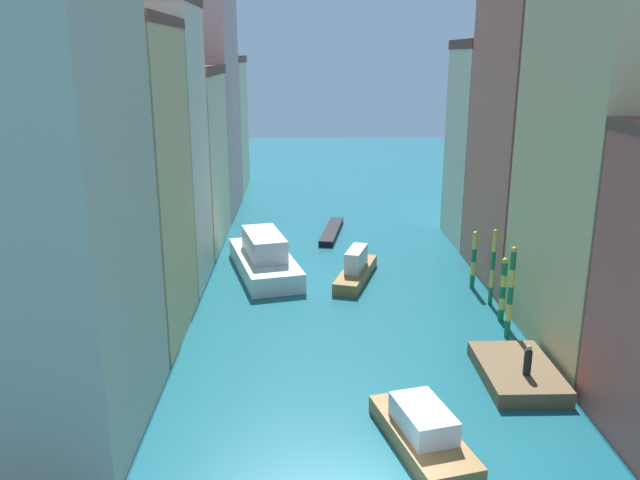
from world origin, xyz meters
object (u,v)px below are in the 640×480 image
mooring_pole_0 (510,292)px  mooring_pole_2 (493,267)px  gondola_black (332,231)px  motorboat_1 (423,431)px  mooring_pole_1 (503,289)px  motorboat_0 (356,269)px  waterfront_dock (517,372)px  mooring_pole_3 (474,259)px  person_on_dock (528,361)px  vaporetto_white (264,258)px

mooring_pole_0 → mooring_pole_2: 4.87m
mooring_pole_2 → gondola_black: (-9.16, 16.56, -2.21)m
motorboat_1 → mooring_pole_1: bearing=61.1°
mooring_pole_0 → mooring_pole_1: size_ratio=1.36×
gondola_black → motorboat_0: (1.16, -11.82, 0.51)m
waterfront_dock → mooring_pole_1: (1.32, 7.07, 1.61)m
gondola_black → motorboat_1: bearing=-85.9°
waterfront_dock → gondola_black: bearing=106.5°
mooring_pole_0 → gondola_black: bearing=112.2°
waterfront_dock → mooring_pole_1: bearing=79.5°
mooring_pole_1 → mooring_pole_2: bearing=88.0°
waterfront_dock → mooring_pole_3: mooring_pole_3 is taller
person_on_dock → mooring_pole_1: 8.10m
person_on_dock → motorboat_1: size_ratio=0.23×
mooring_pole_2 → motorboat_0: size_ratio=0.68×
mooring_pole_0 → vaporetto_white: 17.97m
mooring_pole_2 → motorboat_0: mooring_pole_2 is taller
waterfront_dock → vaporetto_white: bearing=129.1°
mooring_pole_2 → motorboat_0: 9.45m
mooring_pole_2 → vaporetto_white: mooring_pole_2 is taller
waterfront_dock → mooring_pole_2: bearing=81.7°
waterfront_dock → vaporetto_white: vaporetto_white is taller
mooring_pole_0 → mooring_pole_2: (0.43, 4.85, -0.19)m
mooring_pole_0 → vaporetto_white: size_ratio=0.50×
motorboat_0 → mooring_pole_2: bearing=-30.7°
gondola_black → mooring_pole_0: bearing=-67.8°
mooring_pole_1 → vaporetto_white: size_ratio=0.37×
person_on_dock → mooring_pole_2: size_ratio=0.31×
mooring_pole_2 → vaporetto_white: bearing=156.0°
person_on_dock → waterfront_dock: bearing=96.4°
mooring_pole_0 → mooring_pole_3: bearing=89.5°
person_on_dock → vaporetto_white: 21.37m
waterfront_dock → mooring_pole_0: 5.35m
mooring_pole_3 → motorboat_0: size_ratio=0.55×
mooring_pole_1 → mooring_pole_0: bearing=-98.4°
mooring_pole_2 → mooring_pole_3: mooring_pole_2 is taller
waterfront_dock → motorboat_1: (-5.52, -5.30, 0.29)m
mooring_pole_1 → gondola_black: size_ratio=0.46×
waterfront_dock → mooring_pole_3: (1.03, 12.56, 1.64)m
person_on_dock → mooring_pole_1: bearing=81.4°
mooring_pole_3 → gondola_black: bearing=122.9°
gondola_black → motorboat_0: motorboat_0 is taller
mooring_pole_2 → mooring_pole_1: bearing=-92.0°
person_on_dock → motorboat_1: (-5.62, -4.38, -0.76)m
person_on_dock → vaporetto_white: (-13.08, 16.90, -0.31)m
mooring_pole_3 → gondola_black: (-8.79, 13.58, -1.75)m
mooring_pole_0 → waterfront_dock: bearing=-101.6°
motorboat_0 → gondola_black: bearing=95.6°
person_on_dock → mooring_pole_0: mooring_pole_0 is taller
mooring_pole_0 → mooring_pole_3: (0.06, 7.83, -0.65)m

